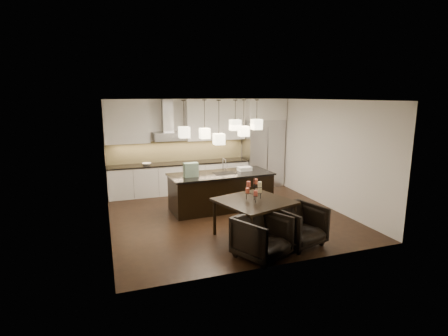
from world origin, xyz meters
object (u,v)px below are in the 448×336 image
object	(u,v)px
armchair_left	(262,237)
armchair_right	(299,225)
dining_table	(254,219)
refrigerator	(263,153)
island_body	(221,192)

from	to	relation	value
armchair_left	armchair_right	xyz separation A→B (m)	(0.93, 0.28, 0.00)
dining_table	armchair_left	world-z (taller)	dining_table
refrigerator	armchair_left	xyz separation A→B (m)	(-2.27, -4.75, -0.68)
refrigerator	armchair_left	distance (m)	5.31
island_body	armchair_left	xyz separation A→B (m)	(-0.20, -2.91, -0.05)
dining_table	armchair_right	bearing A→B (deg)	-58.99
armchair_left	armchair_right	bearing A→B (deg)	-9.99
armchair_left	armchair_right	world-z (taller)	armchair_right
refrigerator	armchair_right	bearing A→B (deg)	-106.69
refrigerator	island_body	world-z (taller)	refrigerator
island_body	dining_table	xyz separation A→B (m)	(0.04, -2.00, -0.05)
dining_table	armchair_left	size ratio (longest dim) A/B	1.53
armchair_left	armchair_right	distance (m)	0.98
dining_table	armchair_right	xyz separation A→B (m)	(0.69, -0.63, -0.00)
refrigerator	armchair_right	size ratio (longest dim) A/B	2.47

